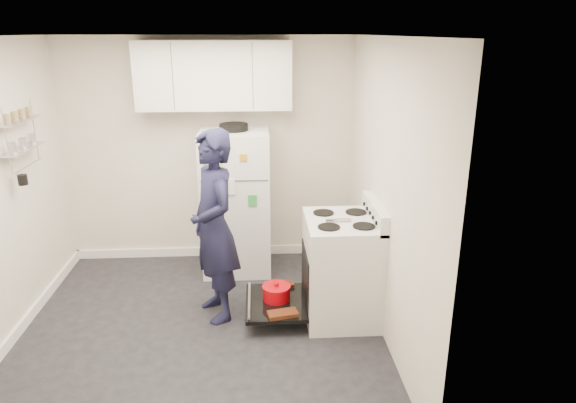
{
  "coord_description": "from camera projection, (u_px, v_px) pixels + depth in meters",
  "views": [
    {
      "loc": [
        0.52,
        -4.06,
        2.53
      ],
      "look_at": [
        0.8,
        0.39,
        1.05
      ],
      "focal_mm": 32.0,
      "sensor_mm": 36.0,
      "label": 1
    }
  ],
  "objects": [
    {
      "name": "room",
      "position": [
        191.0,
        199.0,
        4.26
      ],
      "size": [
        3.21,
        3.21,
        2.51
      ],
      "color": "black",
      "rests_on": "ground"
    },
    {
      "name": "electric_range",
      "position": [
        340.0,
        269.0,
        4.68
      ],
      "size": [
        0.66,
        0.76,
        1.1
      ],
      "color": "silver",
      "rests_on": "ground"
    },
    {
      "name": "open_oven_door",
      "position": [
        276.0,
        299.0,
        4.75
      ],
      "size": [
        0.55,
        0.72,
        0.21
      ],
      "color": "black",
      "rests_on": "ground"
    },
    {
      "name": "refrigerator",
      "position": [
        236.0,
        201.0,
        5.56
      ],
      "size": [
        0.72,
        0.74,
        1.62
      ],
      "color": "white",
      "rests_on": "ground"
    },
    {
      "name": "upper_cabinets",
      "position": [
        214.0,
        75.0,
        5.31
      ],
      "size": [
        1.6,
        0.33,
        0.7
      ],
      "primitive_type": "cube",
      "color": "silver",
      "rests_on": "room"
    },
    {
      "name": "wall_shelf_rack",
      "position": [
        21.0,
        135.0,
        4.45
      ],
      "size": [
        0.14,
        0.6,
        0.61
      ],
      "color": "#B2B2B7",
      "rests_on": "room"
    },
    {
      "name": "person",
      "position": [
        214.0,
        227.0,
        4.57
      ],
      "size": [
        0.64,
        0.75,
        1.76
      ],
      "primitive_type": "imported",
      "rotation": [
        0.0,
        0.0,
        -1.17
      ],
      "color": "#161732",
      "rests_on": "ground"
    }
  ]
}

